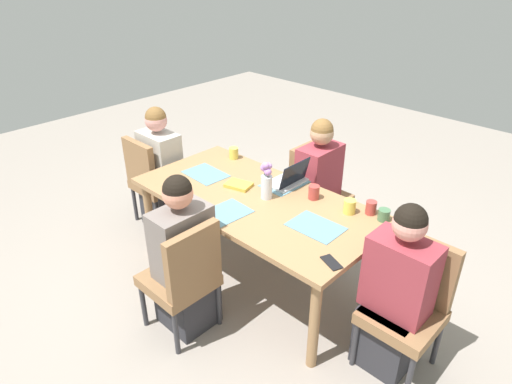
{
  "coord_description": "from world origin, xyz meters",
  "views": [
    {
      "loc": [
        2.06,
        -2.15,
        2.44
      ],
      "look_at": [
        0.0,
        0.0,
        0.81
      ],
      "focal_mm": 31.57,
      "sensor_mm": 36.0,
      "label": 1
    }
  ],
  "objects": [
    {
      "name": "placemat_far_left_mid",
      "position": [
        0.01,
        0.32,
        0.76
      ],
      "size": [
        0.27,
        0.37,
        0.0
      ],
      "primitive_type": "cube",
      "rotation": [
        0.0,
        0.0,
        -1.6
      ],
      "color": "slate",
      "rests_on": "dining_table"
    },
    {
      "name": "placemat_head_left_left_far",
      "position": [
        -0.59,
        0.0,
        0.76
      ],
      "size": [
        0.37,
        0.28,
        0.0
      ],
      "primitive_type": "cube",
      "rotation": [
        0.0,
        0.0,
        -0.05
      ],
      "color": "slate",
      "rests_on": "dining_table"
    },
    {
      "name": "ground_plane",
      "position": [
        0.0,
        0.0,
        0.0
      ],
      "size": [
        10.0,
        10.0,
        0.0
      ],
      "primitive_type": "plane",
      "color": "gray"
    },
    {
      "name": "laptop_far_left_mid",
      "position": [
        0.04,
        0.34,
        0.8
      ],
      "size": [
        0.22,
        0.32,
        0.21
      ],
      "color": "silver",
      "rests_on": "dining_table"
    },
    {
      "name": "person_near_left_near",
      "position": [
        -0.01,
        -0.7,
        0.53
      ],
      "size": [
        0.36,
        0.4,
        1.19
      ],
      "color": "#2D2D33",
      "rests_on": "ground_plane"
    },
    {
      "name": "chair_head_right_right_near",
      "position": [
        1.28,
        0.05,
        0.5
      ],
      "size": [
        0.44,
        0.44,
        0.9
      ],
      "color": "olive",
      "rests_on": "ground_plane"
    },
    {
      "name": "chair_near_left_near",
      "position": [
        0.06,
        -0.76,
        0.5
      ],
      "size": [
        0.44,
        0.44,
        0.9
      ],
      "color": "olive",
      "rests_on": "ground_plane"
    },
    {
      "name": "chair_head_left_left_far",
      "position": [
        -1.3,
        -0.07,
        0.5
      ],
      "size": [
        0.44,
        0.44,
        0.9
      ],
      "color": "olive",
      "rests_on": "ground_plane"
    },
    {
      "name": "dining_table",
      "position": [
        0.0,
        0.0,
        0.68
      ],
      "size": [
        1.94,
        0.96,
        0.76
      ],
      "color": "#9E754C",
      "rests_on": "ground_plane"
    },
    {
      "name": "coffee_mug_near_left",
      "position": [
        0.75,
        0.4,
        0.81
      ],
      "size": [
        0.08,
        0.08,
        0.1
      ],
      "primitive_type": "cylinder",
      "color": "#AD3D38",
      "rests_on": "dining_table"
    },
    {
      "name": "coffee_mug_centre_right",
      "position": [
        0.32,
        0.3,
        0.81
      ],
      "size": [
        0.08,
        0.08,
        0.11
      ],
      "primitive_type": "cylinder",
      "color": "#AD3D38",
      "rests_on": "dining_table"
    },
    {
      "name": "person_head_right_right_near",
      "position": [
        1.22,
        -0.02,
        0.53
      ],
      "size": [
        0.4,
        0.36,
        1.19
      ],
      "color": "#2D2D33",
      "rests_on": "ground_plane"
    },
    {
      "name": "person_far_left_mid",
      "position": [
        0.02,
        0.77,
        0.53
      ],
      "size": [
        0.36,
        0.4,
        1.19
      ],
      "color": "#2D2D33",
      "rests_on": "ground_plane"
    },
    {
      "name": "coffee_mug_near_right",
      "position": [
        0.86,
        0.39,
        0.8
      ],
      "size": [
        0.08,
        0.08,
        0.08
      ],
      "primitive_type": "cylinder",
      "color": "#47704C",
      "rests_on": "dining_table"
    },
    {
      "name": "placemat_head_right_right_near",
      "position": [
        0.57,
        -0.01,
        0.76
      ],
      "size": [
        0.36,
        0.27,
        0.0
      ],
      "primitive_type": "cube",
      "rotation": [
        0.0,
        0.0,
        3.16
      ],
      "color": "slate",
      "rests_on": "dining_table"
    },
    {
      "name": "placemat_near_left_near",
      "position": [
        -0.01,
        -0.32,
        0.76
      ],
      "size": [
        0.28,
        0.38,
        0.0
      ],
      "primitive_type": "cube",
      "rotation": [
        0.0,
        0.0,
        1.5
      ],
      "color": "slate",
      "rests_on": "dining_table"
    },
    {
      "name": "coffee_mug_far_left",
      "position": [
        -0.65,
        0.39,
        0.81
      ],
      "size": [
        0.08,
        0.08,
        0.1
      ],
      "primitive_type": "cylinder",
      "color": "#DBC64C",
      "rests_on": "dining_table"
    },
    {
      "name": "phone_black",
      "position": [
        0.89,
        -0.26,
        0.76
      ],
      "size": [
        0.17,
        0.12,
        0.01
      ],
      "primitive_type": "cube",
      "rotation": [
        0.0,
        0.0,
        2.77
      ],
      "color": "black",
      "rests_on": "dining_table"
    },
    {
      "name": "chair_far_left_mid",
      "position": [
        -0.05,
        0.83,
        0.5
      ],
      "size": [
        0.44,
        0.44,
        0.9
      ],
      "color": "olive",
      "rests_on": "ground_plane"
    },
    {
      "name": "coffee_mug_centre_left",
      "position": [
        0.63,
        0.3,
        0.81
      ],
      "size": [
        0.09,
        0.09,
        0.1
      ],
      "primitive_type": "cylinder",
      "color": "#DBC64C",
      "rests_on": "dining_table"
    },
    {
      "name": "book_red_cover",
      "position": [
        -0.23,
        0.04,
        0.77
      ],
      "size": [
        0.23,
        0.19,
        0.03
      ],
      "primitive_type": "cube",
      "rotation": [
        0.0,
        0.0,
        0.27
      ],
      "color": "gold",
      "rests_on": "dining_table"
    },
    {
      "name": "person_head_left_left_far",
      "position": [
        -1.24,
        0.0,
        0.53
      ],
      "size": [
        0.4,
        0.36,
        1.19
      ],
      "color": "#2D2D33",
      "rests_on": "ground_plane"
    },
    {
      "name": "flower_vase",
      "position": [
        0.06,
        0.06,
        0.9
      ],
      "size": [
        0.1,
        0.09,
        0.3
      ],
      "color": "silver",
      "rests_on": "dining_table"
    }
  ]
}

